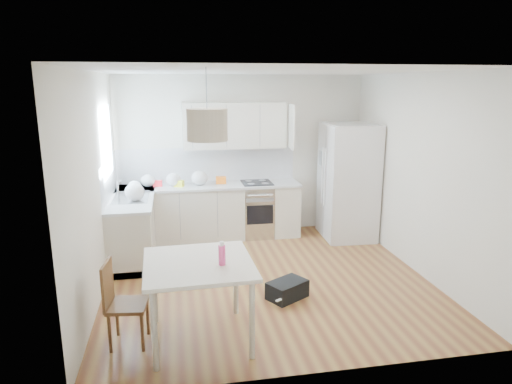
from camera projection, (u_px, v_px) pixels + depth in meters
floor at (266, 278)px, 6.13m from camera, size 4.20×4.20×0.00m
ceiling at (268, 71)px, 5.50m from camera, size 4.20×4.20×0.00m
wall_back at (242, 155)px, 7.83m from camera, size 4.20×0.00×4.20m
wall_left at (95, 187)px, 5.45m from camera, size 0.00×4.20×4.20m
wall_right at (418, 174)px, 6.19m from camera, size 0.00×4.20×4.20m
window_glassblock at (107, 142)px, 6.46m from camera, size 0.02×1.00×1.00m
cabinets_back at (210, 213)px, 7.64m from camera, size 3.00×0.60×0.88m
cabinets_left at (134, 228)px, 6.86m from camera, size 0.60×1.80×0.88m
counter_back at (209, 186)px, 7.54m from camera, size 3.02×0.64×0.04m
counter_left at (132, 198)px, 6.75m from camera, size 0.64×1.82×0.04m
backsplash_back at (207, 164)px, 7.75m from camera, size 3.00×0.01×0.58m
backsplash_left at (109, 178)px, 6.63m from camera, size 0.01×1.80×0.58m
upper_cabinets at (234, 126)px, 7.52m from camera, size 1.70×0.32×0.75m
range_oven at (257, 210)px, 7.79m from camera, size 0.50×0.61×0.88m
sink at (131, 198)px, 6.70m from camera, size 0.50×0.80×0.16m
refrigerator at (349, 181)px, 7.62m from camera, size 0.95×1.00×1.92m
dining_table at (199, 271)px, 4.51m from camera, size 1.10×1.10×0.84m
dining_chair at (128, 303)px, 4.51m from camera, size 0.41×0.41×0.87m
drink_bottle at (222, 253)px, 4.40m from camera, size 0.09×0.09×0.24m
gym_bag at (287, 290)px, 5.55m from camera, size 0.56×0.50×0.22m
pendant_lamp at (207, 125)px, 4.22m from camera, size 0.39×0.39×0.29m
grocery_bag_a at (148, 181)px, 7.36m from camera, size 0.23×0.19×0.20m
grocery_bag_b at (173, 180)px, 7.40m from camera, size 0.24×0.21×0.22m
grocery_bag_c at (200, 178)px, 7.48m from camera, size 0.27×0.23×0.24m
grocery_bag_d at (135, 187)px, 6.96m from camera, size 0.21×0.18×0.19m
grocery_bag_e at (135, 192)px, 6.49m from camera, size 0.28×0.24×0.25m
snack_orange at (221, 180)px, 7.62m from camera, size 0.18×0.12×0.12m
snack_yellow at (179, 184)px, 7.39m from camera, size 0.18×0.15×0.10m
snack_red at (158, 183)px, 7.41m from camera, size 0.15×0.10×0.10m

